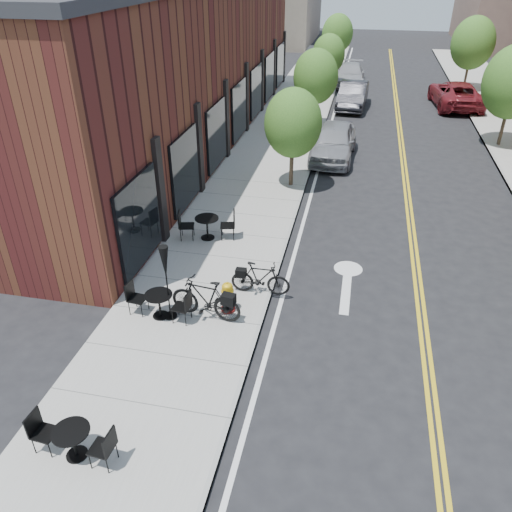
# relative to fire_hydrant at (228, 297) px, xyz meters

# --- Properties ---
(ground) EXTENTS (120.00, 120.00, 0.00)m
(ground) POSITION_rel_fire_hydrant_xyz_m (0.97, -0.43, -0.53)
(ground) COLOR black
(ground) RESTS_ON ground
(sidewalk_near) EXTENTS (4.00, 70.00, 0.12)m
(sidewalk_near) POSITION_rel_fire_hydrant_xyz_m (-1.03, 9.57, -0.47)
(sidewalk_near) COLOR #9E9B93
(sidewalk_near) RESTS_ON ground
(building_near) EXTENTS (5.00, 28.00, 7.00)m
(building_near) POSITION_rel_fire_hydrant_xyz_m (-5.53, 13.57, 2.97)
(building_near) COLOR #431615
(building_near) RESTS_ON ground
(tree_near_a) EXTENTS (2.20, 2.20, 3.81)m
(tree_near_a) POSITION_rel_fire_hydrant_xyz_m (0.37, 8.57, 2.07)
(tree_near_a) COLOR #382B1E
(tree_near_a) RESTS_ON sidewalk_near
(tree_near_b) EXTENTS (2.30, 2.30, 3.98)m
(tree_near_b) POSITION_rel_fire_hydrant_xyz_m (0.37, 16.57, 2.18)
(tree_near_b) COLOR #382B1E
(tree_near_b) RESTS_ON sidewalk_near
(tree_near_c) EXTENTS (2.10, 2.10, 3.67)m
(tree_near_c) POSITION_rel_fire_hydrant_xyz_m (0.37, 24.57, 2.00)
(tree_near_c) COLOR #382B1E
(tree_near_c) RESTS_ON sidewalk_near
(tree_near_d) EXTENTS (2.40, 2.40, 4.11)m
(tree_near_d) POSITION_rel_fire_hydrant_xyz_m (0.37, 32.57, 2.26)
(tree_near_d) COLOR #382B1E
(tree_near_d) RESTS_ON sidewalk_near
(tree_far_c) EXTENTS (2.80, 2.80, 4.62)m
(tree_far_c) POSITION_rel_fire_hydrant_xyz_m (9.57, 27.57, 2.52)
(tree_far_c) COLOR #382B1E
(tree_far_c) RESTS_ON sidewalk_far
(fire_hydrant) EXTENTS (0.47, 0.47, 0.87)m
(fire_hydrant) POSITION_rel_fire_hydrant_xyz_m (0.00, 0.00, 0.00)
(fire_hydrant) COLOR maroon
(fire_hydrant) RESTS_ON sidewalk_near
(bicycle_left) EXTENTS (1.94, 0.77, 1.13)m
(bicycle_left) POSITION_rel_fire_hydrant_xyz_m (-0.47, -0.39, 0.15)
(bicycle_left) COLOR black
(bicycle_left) RESTS_ON sidewalk_near
(bicycle_right) EXTENTS (1.62, 0.49, 0.97)m
(bicycle_right) POSITION_rel_fire_hydrant_xyz_m (0.67, 0.91, 0.07)
(bicycle_right) COLOR black
(bicycle_right) RESTS_ON sidewalk_near
(bistro_set_a) EXTENTS (1.61, 0.74, 0.86)m
(bistro_set_a) POSITION_rel_fire_hydrant_xyz_m (-1.63, -4.85, 0.02)
(bistro_set_a) COLOR black
(bistro_set_a) RESTS_ON sidewalk_near
(bistro_set_b) EXTENTS (1.66, 0.77, 0.88)m
(bistro_set_b) POSITION_rel_fire_hydrant_xyz_m (-1.63, -0.61, 0.03)
(bistro_set_b) COLOR black
(bistro_set_b) RESTS_ON sidewalk_near
(bistro_set_c) EXTENTS (1.83, 0.92, 0.96)m
(bistro_set_c) POSITION_rel_fire_hydrant_xyz_m (-1.63, 3.60, 0.07)
(bistro_set_c) COLOR black
(bistro_set_c) RESTS_ON sidewalk_near
(patio_umbrella) EXTENTS (0.34, 0.34, 2.07)m
(patio_umbrella) POSITION_rel_fire_hydrant_xyz_m (-1.38, -0.57, 1.07)
(patio_umbrella) COLOR black
(patio_umbrella) RESTS_ON sidewalk_near
(parked_car_a) EXTENTS (2.04, 4.70, 1.58)m
(parked_car_a) POSITION_rel_fire_hydrant_xyz_m (1.77, 12.26, 0.26)
(parked_car_a) COLOR gray
(parked_car_a) RESTS_ON ground
(parked_car_b) EXTENTS (1.85, 4.65, 1.51)m
(parked_car_b) POSITION_rel_fire_hydrant_xyz_m (2.23, 21.41, 0.22)
(parked_car_b) COLOR black
(parked_car_b) RESTS_ON ground
(parked_car_c) EXTENTS (2.01, 4.88, 1.41)m
(parked_car_c) POSITION_rel_fire_hydrant_xyz_m (1.77, 27.77, 0.17)
(parked_car_c) COLOR #9F9FA3
(parked_car_c) RESTS_ON ground
(parked_car_far) EXTENTS (3.03, 5.73, 1.54)m
(parked_car_far) POSITION_rel_fire_hydrant_xyz_m (8.37, 22.91, 0.24)
(parked_car_far) COLOR maroon
(parked_car_far) RESTS_ON ground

